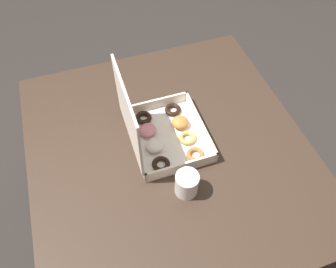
# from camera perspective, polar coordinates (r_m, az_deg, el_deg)

# --- Properties ---
(ground_plane) EXTENTS (8.00, 8.00, 0.00)m
(ground_plane) POSITION_cam_1_polar(r_m,az_deg,el_deg) (1.85, 0.14, -15.65)
(ground_plane) COLOR #2D2826
(dining_table) EXTENTS (1.05, 0.99, 0.75)m
(dining_table) POSITION_cam_1_polar(r_m,az_deg,el_deg) (1.26, 0.19, -5.04)
(dining_table) COLOR #38281E
(dining_table) RESTS_ON ground_plane
(donut_box) EXTENTS (0.31, 0.27, 0.30)m
(donut_box) POSITION_cam_1_polar(r_m,az_deg,el_deg) (1.15, -1.89, 0.72)
(donut_box) COLOR silver
(donut_box) RESTS_ON dining_table
(coffee_mug) EXTENTS (0.08, 0.08, 0.09)m
(coffee_mug) POSITION_cam_1_polar(r_m,az_deg,el_deg) (1.05, 3.39, -8.58)
(coffee_mug) COLOR white
(coffee_mug) RESTS_ON dining_table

